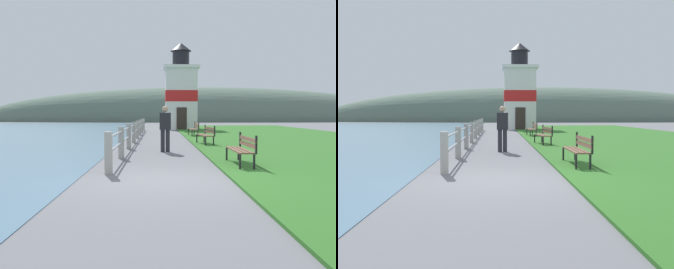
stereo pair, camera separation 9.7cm
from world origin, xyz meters
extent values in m
plane|color=slate|center=(0.00, 0.00, 0.00)|extent=(160.00, 160.00, 0.00)
cube|color=#2D6623|center=(7.50, 13.96, 0.03)|extent=(12.00, 41.89, 0.06)
cube|color=#A8A399|center=(-1.40, 1.00, 0.53)|extent=(0.18, 0.18, 1.06)
cube|color=#A8A399|center=(-1.40, 4.25, 0.53)|extent=(0.18, 0.18, 1.06)
cube|color=#A8A399|center=(-1.40, 7.50, 0.53)|extent=(0.18, 0.18, 1.06)
cube|color=#A8A399|center=(-1.40, 10.74, 0.53)|extent=(0.18, 0.18, 1.06)
cube|color=#A8A399|center=(-1.40, 13.99, 0.53)|extent=(0.18, 0.18, 1.06)
cube|color=#A8A399|center=(-1.40, 17.24, 0.53)|extent=(0.18, 0.18, 1.06)
cube|color=#A8A399|center=(-1.40, 20.49, 0.53)|extent=(0.18, 0.18, 1.06)
cube|color=#A8A399|center=(-1.40, 23.73, 0.53)|extent=(0.18, 0.18, 1.06)
cylinder|color=#B2B2B7|center=(-1.40, 12.37, 0.90)|extent=(0.06, 22.73, 0.06)
cylinder|color=#B2B2B7|center=(-1.40, 12.37, 0.53)|extent=(0.06, 22.73, 0.06)
cube|color=brown|center=(2.02, 2.25, 0.47)|extent=(0.12, 1.94, 0.04)
cube|color=brown|center=(2.16, 2.25, 0.47)|extent=(0.12, 1.94, 0.04)
cube|color=brown|center=(2.31, 2.26, 0.47)|extent=(0.12, 1.94, 0.04)
cube|color=brown|center=(2.40, 2.26, 0.79)|extent=(0.06, 1.94, 0.11)
cube|color=brown|center=(2.40, 2.26, 0.63)|extent=(0.06, 1.94, 0.11)
cube|color=black|center=(1.98, 1.31, 0.23)|extent=(0.05, 0.05, 0.45)
cube|color=black|center=(1.98, 3.20, 0.23)|extent=(0.05, 0.05, 0.45)
cube|color=black|center=(2.35, 1.31, 0.23)|extent=(0.05, 0.05, 0.45)
cube|color=black|center=(2.35, 3.20, 0.23)|extent=(0.05, 0.05, 0.45)
cube|color=black|center=(2.40, 1.31, 0.70)|extent=(0.05, 0.05, 0.49)
cube|color=black|center=(2.40, 3.20, 0.70)|extent=(0.05, 0.05, 0.49)
cube|color=brown|center=(1.91, 9.25, 0.47)|extent=(0.34, 1.73, 0.04)
cube|color=brown|center=(2.05, 9.27, 0.47)|extent=(0.34, 1.73, 0.04)
cube|color=brown|center=(2.20, 9.29, 0.47)|extent=(0.34, 1.73, 0.04)
cube|color=brown|center=(2.29, 9.30, 0.79)|extent=(0.28, 1.72, 0.11)
cube|color=brown|center=(2.29, 9.30, 0.63)|extent=(0.28, 1.72, 0.11)
cube|color=black|center=(1.98, 8.42, 0.23)|extent=(0.06, 0.06, 0.45)
cube|color=black|center=(1.76, 10.08, 0.23)|extent=(0.06, 0.06, 0.45)
cube|color=black|center=(2.35, 8.47, 0.23)|extent=(0.06, 0.06, 0.45)
cube|color=black|center=(2.13, 10.13, 0.23)|extent=(0.06, 0.06, 0.45)
cube|color=black|center=(2.40, 8.47, 0.70)|extent=(0.06, 0.06, 0.49)
cube|color=black|center=(2.18, 10.14, 0.70)|extent=(0.06, 0.06, 0.49)
cube|color=brown|center=(1.96, 15.71, 0.47)|extent=(0.19, 1.82, 0.04)
cube|color=brown|center=(2.10, 15.72, 0.47)|extent=(0.19, 1.82, 0.04)
cube|color=brown|center=(2.25, 15.72, 0.47)|extent=(0.19, 1.82, 0.04)
cube|color=brown|center=(2.34, 15.73, 0.79)|extent=(0.13, 1.82, 0.11)
cube|color=brown|center=(2.34, 15.73, 0.63)|extent=(0.13, 1.82, 0.11)
cube|color=black|center=(1.95, 14.83, 0.23)|extent=(0.05, 0.05, 0.45)
cube|color=black|center=(1.88, 16.59, 0.23)|extent=(0.05, 0.05, 0.45)
cube|color=black|center=(2.32, 14.84, 0.23)|extent=(0.05, 0.05, 0.45)
cube|color=black|center=(2.25, 16.61, 0.23)|extent=(0.05, 0.05, 0.45)
cube|color=black|center=(2.37, 14.84, 0.70)|extent=(0.05, 0.05, 0.49)
cube|color=black|center=(2.30, 16.61, 0.70)|extent=(0.05, 0.05, 0.49)
cube|color=white|center=(1.93, 26.07, 2.75)|extent=(2.80, 2.80, 5.50)
cube|color=red|center=(1.93, 26.07, 3.03)|extent=(2.84, 2.84, 0.99)
cube|color=white|center=(1.93, 26.07, 5.63)|extent=(3.22, 3.22, 0.25)
cylinder|color=black|center=(1.93, 26.07, 6.44)|extent=(1.54, 1.54, 1.38)
cone|color=black|center=(1.93, 26.07, 7.51)|extent=(1.93, 1.93, 0.76)
cube|color=#332823|center=(1.93, 24.65, 1.00)|extent=(0.90, 0.06, 2.00)
cylinder|color=#28282D|center=(0.02, 6.21, 0.44)|extent=(0.16, 0.16, 0.88)
cylinder|color=#28282D|center=(0.22, 6.21, 0.44)|extent=(0.16, 0.16, 0.88)
cube|color=#232328|center=(0.12, 6.21, 1.20)|extent=(0.44, 0.24, 0.66)
sphere|color=tan|center=(0.12, 6.21, 1.67)|extent=(0.24, 0.24, 0.24)
ellipsoid|color=#566B5B|center=(8.00, 57.92, 0.00)|extent=(80.00, 16.00, 12.00)
camera|label=1|loc=(-0.16, -8.34, 1.54)|focal=40.00mm
camera|label=2|loc=(-0.06, -8.34, 1.54)|focal=40.00mm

